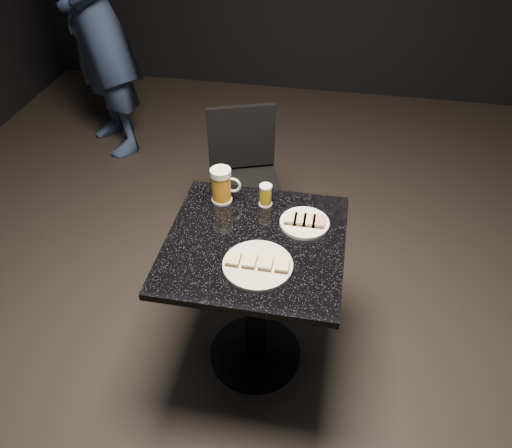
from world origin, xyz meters
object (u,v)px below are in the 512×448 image
object	(u,v)px
plate_small	(304,223)
table	(255,283)
plate_large	(258,265)
chair	(245,175)
beer_mug	(222,185)
beer_tumbler	(266,195)
patron	(95,17)

from	to	relation	value
plate_small	table	xyz separation A→B (m)	(-0.18, -0.14, -0.25)
plate_small	plate_large	bearing A→B (deg)	-117.79
table	chair	xyz separation A→B (m)	(-0.21, 0.80, -0.01)
table	beer_mug	distance (m)	0.44
chair	plate_large	bearing A→B (deg)	-75.44
beer_tumbler	patron	bearing A→B (deg)	133.05
plate_large	plate_small	size ratio (longest dim) A/B	1.30
plate_large	plate_small	distance (m)	0.31
patron	beer_mug	distance (m)	1.97
patron	beer_tumbler	distance (m)	2.09
beer_mug	chair	world-z (taller)	beer_mug
plate_large	plate_small	xyz separation A→B (m)	(0.14, 0.27, 0.00)
beer_tumbler	plate_large	bearing A→B (deg)	-84.70
patron	beer_mug	size ratio (longest dim) A/B	12.30
plate_large	beer_tumbler	xyz separation A→B (m)	(-0.03, 0.38, 0.04)
patron	table	bearing A→B (deg)	-8.81
patron	chair	bearing A→B (deg)	3.94
patron	table	distance (m)	2.31
patron	beer_mug	world-z (taller)	patron
patron	chair	size ratio (longest dim) A/B	2.28
plate_small	chair	world-z (taller)	chair
beer_tumbler	chair	bearing A→B (deg)	110.37
plate_large	chair	distance (m)	1.00
table	chair	size ratio (longest dim) A/B	0.88
beer_mug	beer_tumbler	distance (m)	0.19
chair	beer_mug	bearing A→B (deg)	-87.84
plate_large	beer_mug	world-z (taller)	beer_mug
plate_large	beer_tumbler	size ratio (longest dim) A/B	2.67
plate_large	chair	world-z (taller)	chair
beer_mug	beer_tumbler	xyz separation A→B (m)	(0.19, 0.01, -0.03)
beer_mug	chair	bearing A→B (deg)	92.16
plate_small	beer_mug	xyz separation A→B (m)	(-0.37, 0.10, 0.07)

